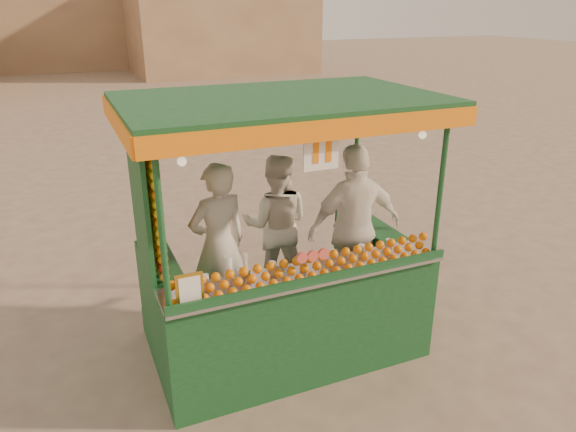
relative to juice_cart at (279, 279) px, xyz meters
name	(u,v)px	position (x,y,z in m)	size (l,w,h in m)	color
ground	(243,345)	(-0.33, 0.26, -0.86)	(90.00, 90.00, 0.00)	brown
building_right	(220,22)	(6.67, 24.26, 1.64)	(9.00, 6.00, 5.00)	tan
building_center	(29,1)	(-2.33, 30.26, 2.64)	(14.00, 7.00, 7.00)	tan
juice_cart	(279,279)	(0.00, 0.00, 0.00)	(2.93, 1.90, 2.66)	#103B1C
vendor_left	(219,245)	(-0.50, 0.38, 0.31)	(0.70, 0.53, 1.72)	beige
vendor_middle	(276,225)	(0.28, 0.75, 0.26)	(0.97, 0.89, 1.63)	silver
vendor_right	(355,228)	(0.93, 0.13, 0.36)	(1.08, 0.48, 1.82)	white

